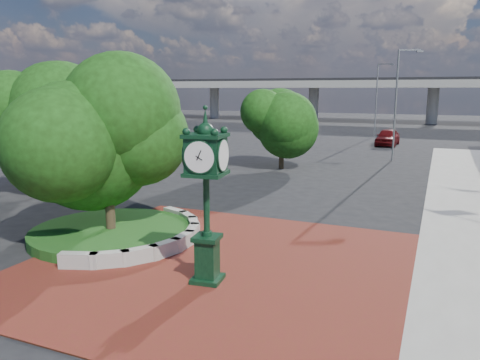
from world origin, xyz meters
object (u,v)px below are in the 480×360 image
post_clock (206,190)px  street_lamp_near (399,96)px  street_lamp_far (378,94)px  parked_car (388,137)px

post_clock → street_lamp_near: bearing=84.1°
street_lamp_near → street_lamp_far: size_ratio=1.01×
parked_car → street_lamp_near: bearing=-78.5°
street_lamp_near → street_lamp_far: (-3.96, 19.64, -0.04)m
parked_car → street_lamp_far: 10.44m
street_lamp_near → street_lamp_far: bearing=101.4°
parked_car → street_lamp_near: 11.34m
parked_car → street_lamp_far: street_lamp_far is taller
street_lamp_near → post_clock: bearing=-95.9°
post_clock → parked_car: post_clock is taller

